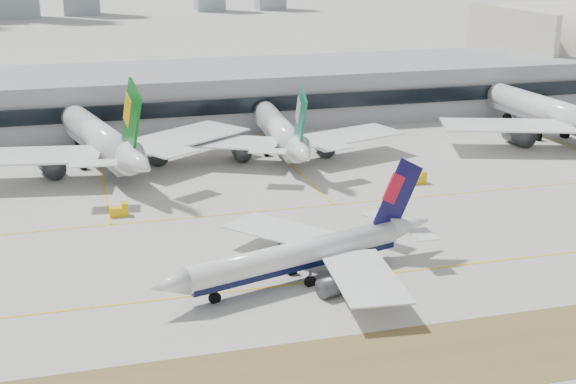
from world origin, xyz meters
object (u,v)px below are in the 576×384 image
object	(u,v)px
taxiing_airliner	(306,254)
widebody_china_air	(556,115)
widebody_eva	(101,140)
terminal	(206,94)
widebody_cathay	(282,133)

from	to	relation	value
taxiing_airliner	widebody_china_air	xyz separation A→B (m)	(89.35, 68.90, 2.58)
widebody_eva	terminal	bearing A→B (deg)	-48.64
widebody_eva	terminal	size ratio (longest dim) A/B	0.25
widebody_cathay	widebody_china_air	bearing A→B (deg)	-88.83
widebody_china_air	taxiing_airliner	bearing A→B (deg)	124.32
widebody_eva	widebody_cathay	distance (m)	42.97
widebody_eva	widebody_cathay	xyz separation A→B (m)	(42.95, -0.93, -0.97)
widebody_eva	widebody_china_air	size ratio (longest dim) A/B	0.98
terminal	taxiing_airliner	bearing A→B (deg)	-92.52
terminal	widebody_eva	bearing A→B (deg)	-125.92
taxiing_airliner	widebody_cathay	xyz separation A→B (m)	(15.67, 72.49, 1.62)
taxiing_airliner	widebody_cathay	bearing A→B (deg)	-118.86
widebody_cathay	terminal	distance (m)	46.98
widebody_china_air	widebody_eva	bearing A→B (deg)	84.47
widebody_cathay	widebody_china_air	size ratio (longest dim) A/B	0.86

